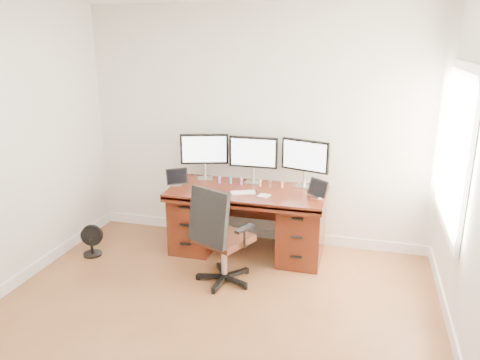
% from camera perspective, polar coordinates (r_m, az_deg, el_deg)
% --- Properties ---
extents(ground, '(4.50, 4.50, 0.00)m').
position_cam_1_polar(ground, '(3.91, -6.16, -20.02)').
color(ground, brown).
rests_on(ground, ground).
extents(back_wall, '(4.00, 0.10, 2.70)m').
position_cam_1_polar(back_wall, '(5.36, 2.12, 6.40)').
color(back_wall, white).
rests_on(back_wall, ground).
extents(desk, '(1.70, 0.80, 0.75)m').
position_cam_1_polar(desk, '(5.23, 0.95, -4.70)').
color(desk, '#4B1B0F').
rests_on(desk, ground).
extents(office_chair, '(0.71, 0.71, 1.01)m').
position_cam_1_polar(office_chair, '(4.62, -2.34, -8.77)').
color(office_chair, black).
rests_on(office_chair, ground).
extents(floor_fan, '(0.24, 0.21, 0.35)m').
position_cam_1_polar(floor_fan, '(5.49, -17.67, -7.11)').
color(floor_fan, black).
rests_on(floor_fan, ground).
extents(monitor_left, '(0.53, 0.20, 0.53)m').
position_cam_1_polar(monitor_left, '(5.40, -4.36, 3.59)').
color(monitor_left, silver).
rests_on(monitor_left, desk).
extents(monitor_center, '(0.55, 0.14, 0.53)m').
position_cam_1_polar(monitor_center, '(5.24, 1.63, 3.20)').
color(monitor_center, silver).
rests_on(monitor_center, desk).
extents(monitor_right, '(0.54, 0.20, 0.53)m').
position_cam_1_polar(monitor_right, '(5.14, 7.93, 2.76)').
color(monitor_right, silver).
rests_on(monitor_right, desk).
extents(tablet_left, '(0.24, 0.19, 0.19)m').
position_cam_1_polar(tablet_left, '(5.26, -7.71, 0.27)').
color(tablet_left, silver).
rests_on(tablet_left, desk).
extents(tablet_right, '(0.23, 0.20, 0.19)m').
position_cam_1_polar(tablet_right, '(4.89, 9.46, -1.14)').
color(tablet_right, silver).
rests_on(tablet_right, desk).
extents(keyboard, '(0.28, 0.20, 0.01)m').
position_cam_1_polar(keyboard, '(4.96, 0.38, -1.55)').
color(keyboard, silver).
rests_on(keyboard, desk).
extents(trackpad, '(0.14, 0.14, 0.01)m').
position_cam_1_polar(trackpad, '(4.88, 2.93, -1.93)').
color(trackpad, '#B7BABF').
rests_on(trackpad, desk).
extents(drawing_tablet, '(0.22, 0.15, 0.01)m').
position_cam_1_polar(drawing_tablet, '(4.96, -2.97, -1.63)').
color(drawing_tablet, black).
rests_on(drawing_tablet, desk).
extents(phone, '(0.14, 0.07, 0.01)m').
position_cam_1_polar(phone, '(5.03, 1.19, -1.34)').
color(phone, black).
rests_on(phone, desk).
extents(figurine_purple, '(0.03, 0.03, 0.08)m').
position_cam_1_polar(figurine_purple, '(5.31, -2.52, 0.09)').
color(figurine_purple, '#B771DF').
rests_on(figurine_purple, desk).
extents(figurine_blue, '(0.03, 0.03, 0.08)m').
position_cam_1_polar(figurine_blue, '(5.27, -1.16, -0.02)').
color(figurine_blue, '#4A77DA').
rests_on(figurine_blue, desk).
extents(figurine_pink, '(0.03, 0.03, 0.08)m').
position_cam_1_polar(figurine_pink, '(5.24, 0.18, -0.13)').
color(figurine_pink, pink).
rests_on(figurine_pink, desk).
extents(figurine_yellow, '(0.03, 0.03, 0.08)m').
position_cam_1_polar(figurine_yellow, '(5.19, 2.47, -0.31)').
color(figurine_yellow, '#DBC372').
rests_on(figurine_yellow, desk).
extents(figurine_brown, '(0.03, 0.03, 0.08)m').
position_cam_1_polar(figurine_brown, '(5.16, 3.69, -0.41)').
color(figurine_brown, brown).
rests_on(figurine_brown, desk).
extents(figurine_orange, '(0.03, 0.03, 0.08)m').
position_cam_1_polar(figurine_orange, '(5.14, 5.17, -0.53)').
color(figurine_orange, '#FF905A').
rests_on(figurine_orange, desk).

